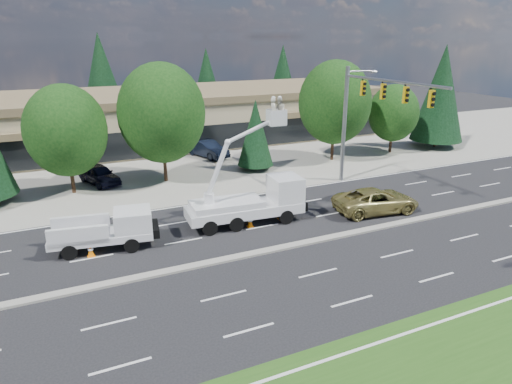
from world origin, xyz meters
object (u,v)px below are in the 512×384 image
signal_mast (363,109)px  minivan (376,201)px  bucket_truck (255,197)px  utility_pickup (109,233)px

signal_mast → minivan: (-2.05, -4.71, -5.26)m
bucket_truck → minivan: bucket_truck is taller
bucket_truck → minivan: size_ratio=1.36×
signal_mast → bucket_truck: size_ratio=1.30×
signal_mast → utility_pickup: signal_mast is taller
utility_pickup → bucket_truck: size_ratio=0.73×
signal_mast → bucket_truck: (-10.09, -2.89, -4.37)m
minivan → signal_mast: bearing=-15.8°
bucket_truck → minivan: 8.28m
bucket_truck → utility_pickup: bearing=-175.6°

